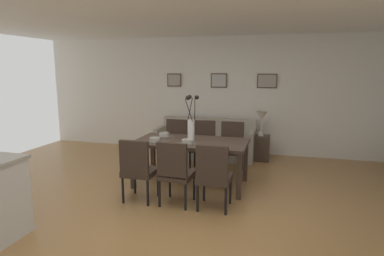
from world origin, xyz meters
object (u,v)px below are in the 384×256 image
(sofa, at_px, (206,143))
(dining_table, at_px, (191,145))
(dining_chair_near_right, at_px, (175,141))
(table_lamp, at_px, (262,118))
(centerpiece_vase, at_px, (191,123))
(framed_picture_center, at_px, (219,81))
(dining_chair_near_left, at_px, (138,167))
(side_table, at_px, (260,148))
(dining_chair_mid_left, at_px, (213,174))
(dining_chair_far_left, at_px, (175,170))
(dining_chair_mid_right, at_px, (232,145))
(dining_chair_far_right, at_px, (203,143))
(bowl_near_left, at_px, (155,139))
(framed_picture_right, at_px, (267,81))
(framed_picture_left, at_px, (174,80))
(bowl_far_left, at_px, (187,141))
(bowl_near_right, at_px, (164,134))

(sofa, bearing_deg, dining_table, -84.58)
(dining_table, bearing_deg, dining_chair_near_right, 123.22)
(sofa, height_order, table_lamp, table_lamp)
(centerpiece_vase, bearing_deg, framed_picture_center, 90.02)
(dining_chair_near_left, distance_m, side_table, 3.10)
(dining_chair_mid_left, bearing_deg, dining_chair_far_left, 179.53)
(dining_chair_mid_right, bearing_deg, sofa, 126.55)
(dining_chair_far_right, height_order, bowl_near_left, dining_chair_far_right)
(dining_table, distance_m, framed_picture_center, 2.49)
(dining_chair_far_right, bearing_deg, dining_chair_mid_left, -72.03)
(dining_table, bearing_deg, dining_chair_far_left, -88.99)
(dining_chair_near_left, height_order, dining_chair_mid_right, same)
(dining_chair_far_left, height_order, table_lamp, table_lamp)
(table_lamp, distance_m, framed_picture_right, 0.89)
(bowl_near_left, relative_size, side_table, 0.33)
(dining_chair_far_right, bearing_deg, framed_picture_right, 53.22)
(dining_chair_mid_left, xyz_separation_m, sofa, (-0.73, 2.69, -0.23))
(dining_table, relative_size, dining_chair_near_right, 1.96)
(dining_chair_far_left, relative_size, dining_chair_mid_right, 1.00)
(dining_chair_mid_left, relative_size, framed_picture_left, 2.74)
(bowl_far_left, bearing_deg, framed_picture_right, 67.25)
(dining_table, height_order, framed_picture_center, framed_picture_center)
(dining_chair_far_left, bearing_deg, sofa, 94.00)
(dining_table, relative_size, bowl_near_left, 10.59)
(dining_chair_far_left, relative_size, framed_picture_left, 2.74)
(dining_table, bearing_deg, centerpiece_vase, 55.35)
(centerpiece_vase, xyz_separation_m, framed_picture_center, (-0.00, 2.30, 0.61))
(dining_chair_far_right, relative_size, framed_picture_center, 2.52)
(dining_chair_near_right, relative_size, centerpiece_vase, 1.25)
(sofa, xyz_separation_m, framed_picture_right, (1.23, 0.48, 1.35))
(table_lamp, distance_m, framed_picture_center, 1.33)
(dining_chair_near_left, bearing_deg, framed_picture_center, 80.46)
(dining_table, xyz_separation_m, framed_picture_center, (0.00, 2.30, 0.96))
(dining_chair_far_right, bearing_deg, bowl_near_right, -128.65)
(dining_chair_near_right, relative_size, sofa, 0.44)
(table_lamp, bearing_deg, sofa, 179.56)
(framed_picture_center, bearing_deg, side_table, -26.19)
(centerpiece_vase, distance_m, framed_picture_center, 2.38)
(dining_chair_near_left, distance_m, framed_picture_right, 3.72)
(dining_table, relative_size, framed_picture_center, 4.92)
(centerpiece_vase, bearing_deg, dining_chair_near_right, 123.30)
(centerpiece_vase, xyz_separation_m, framed_picture_right, (1.05, 2.30, 0.61))
(dining_chair_near_left, relative_size, sofa, 0.44)
(framed_picture_center, bearing_deg, dining_table, -90.00)
(framed_picture_center, bearing_deg, framed_picture_left, 180.00)
(dining_chair_near_left, xyz_separation_m, dining_chair_near_right, (-0.03, 1.73, 0.00))
(dining_chair_far_right, relative_size, dining_chair_mid_right, 1.00)
(dining_chair_far_left, distance_m, bowl_far_left, 0.70)
(dining_chair_mid_left, bearing_deg, framed_picture_left, 116.92)
(table_lamp, relative_size, framed_picture_right, 1.20)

